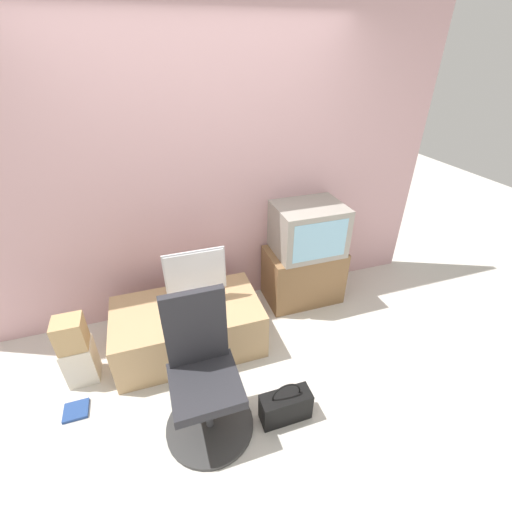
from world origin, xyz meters
TOP-DOWN VIEW (x-y plane):
  - ground_plane at (0.00, 0.00)m, footprint 12.00×12.00m
  - wall_back at (0.00, 1.32)m, footprint 4.40×0.05m
  - desk at (-0.33, 0.73)m, footprint 1.21×0.68m
  - side_stand at (0.88, 1.05)m, footprint 0.74×0.46m
  - main_monitor at (-0.22, 0.81)m, footprint 0.50×0.20m
  - keyboard at (-0.25, 0.65)m, footprint 0.30×0.10m
  - mouse at (-0.05, 0.67)m, footprint 0.06×0.03m
  - crt_tv at (0.89, 1.05)m, footprint 0.63×0.50m
  - office_chair at (-0.33, -0.01)m, footprint 0.60×0.60m
  - cardboard_box_lower at (-1.18, 0.65)m, footprint 0.22×0.20m
  - cardboard_box_upper at (-1.18, 0.65)m, footprint 0.20×0.19m
  - handbag at (0.19, -0.17)m, footprint 0.36×0.14m
  - book at (-1.22, 0.34)m, footprint 0.17×0.16m

SIDE VIEW (x-z plane):
  - ground_plane at x=0.00m, z-range 0.00..0.00m
  - book at x=-1.22m, z-range 0.00..0.02m
  - handbag at x=0.19m, z-range -0.05..0.29m
  - cardboard_box_lower at x=-1.18m, z-range 0.00..0.34m
  - desk at x=-0.33m, z-range 0.00..0.43m
  - side_stand at x=0.88m, z-range 0.00..0.56m
  - office_chair at x=-0.33m, z-range -0.11..0.92m
  - keyboard at x=-0.25m, z-range 0.43..0.44m
  - mouse at x=-0.05m, z-range 0.43..0.46m
  - cardboard_box_upper at x=-1.18m, z-range 0.34..0.59m
  - main_monitor at x=-0.22m, z-range 0.43..0.90m
  - crt_tv at x=0.89m, z-range 0.56..1.03m
  - wall_back at x=0.00m, z-range 0.00..2.60m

